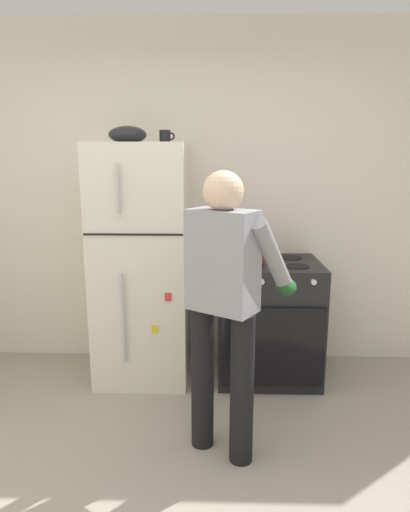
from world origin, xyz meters
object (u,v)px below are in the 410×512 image
object	(u,v)px
coffee_mug	(165,137)
red_pot	(249,255)
mixing_bowl	(128,135)
stove_range	(268,320)
refrigerator	(143,264)
person_cook	(226,291)

from	to	relation	value
coffee_mug	red_pot	bearing A→B (deg)	-9.30
coffee_mug	mixing_bowl	distance (m)	0.27
stove_range	red_pot	world-z (taller)	red_pot
stove_range	refrigerator	bearing A→B (deg)	179.40
stove_range	mixing_bowl	world-z (taller)	mixing_bowl
person_cook	red_pot	world-z (taller)	person_cook
mixing_bowl	refrigerator	bearing A→B (deg)	-0.21
red_pot	mixing_bowl	world-z (taller)	mixing_bowl
person_cook	mixing_bowl	bearing A→B (deg)	126.15
stove_range	mixing_bowl	distance (m)	1.72
refrigerator	stove_range	bearing A→B (deg)	-0.60
refrigerator	coffee_mug	world-z (taller)	coffee_mug
stove_range	coffee_mug	bearing A→B (deg)	175.52
red_pot	coffee_mug	world-z (taller)	coffee_mug
red_pot	person_cook	bearing A→B (deg)	-101.75
person_cook	coffee_mug	bearing A→B (deg)	113.21
stove_range	person_cook	size ratio (longest dim) A/B	0.57
person_cook	mixing_bowl	size ratio (longest dim) A/B	5.94
person_cook	red_pot	size ratio (longest dim) A/B	4.80
stove_range	person_cook	bearing A→B (deg)	-110.35
refrigerator	stove_range	xyz separation A→B (m)	(0.95, -0.01, -0.43)
mixing_bowl	red_pot	bearing A→B (deg)	-3.28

